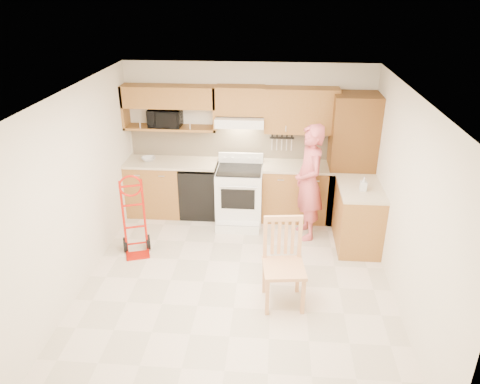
# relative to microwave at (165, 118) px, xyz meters

# --- Properties ---
(floor) EXTENTS (4.00, 4.50, 0.02)m
(floor) POSITION_rel_microwave_xyz_m (1.33, -2.08, -1.64)
(floor) COLOR beige
(floor) RESTS_ON ground
(ceiling) EXTENTS (4.00, 4.50, 0.02)m
(ceiling) POSITION_rel_microwave_xyz_m (1.33, -2.08, 0.88)
(ceiling) COLOR white
(ceiling) RESTS_ON ground
(wall_back) EXTENTS (4.00, 0.02, 2.50)m
(wall_back) POSITION_rel_microwave_xyz_m (1.33, 0.17, -0.38)
(wall_back) COLOR beige
(wall_back) RESTS_ON ground
(wall_front) EXTENTS (4.00, 0.02, 2.50)m
(wall_front) POSITION_rel_microwave_xyz_m (1.33, -4.34, -0.38)
(wall_front) COLOR beige
(wall_front) RESTS_ON ground
(wall_left) EXTENTS (0.02, 4.50, 2.50)m
(wall_left) POSITION_rel_microwave_xyz_m (-0.68, -2.08, -0.38)
(wall_left) COLOR beige
(wall_left) RESTS_ON ground
(wall_right) EXTENTS (0.02, 4.50, 2.50)m
(wall_right) POSITION_rel_microwave_xyz_m (3.34, -2.08, -0.38)
(wall_right) COLOR beige
(wall_right) RESTS_ON ground
(backsplash) EXTENTS (3.92, 0.03, 0.55)m
(backsplash) POSITION_rel_microwave_xyz_m (1.33, 0.15, -0.43)
(backsplash) COLOR beige
(backsplash) RESTS_ON wall_back
(lower_cab_left) EXTENTS (0.90, 0.60, 0.90)m
(lower_cab_left) POSITION_rel_microwave_xyz_m (-0.22, -0.14, -1.18)
(lower_cab_left) COLOR olive
(lower_cab_left) RESTS_ON ground
(dishwasher) EXTENTS (0.60, 0.60, 0.85)m
(dishwasher) POSITION_rel_microwave_xyz_m (0.53, -0.14, -1.21)
(dishwasher) COLOR black
(dishwasher) RESTS_ON ground
(lower_cab_right) EXTENTS (1.14, 0.60, 0.90)m
(lower_cab_right) POSITION_rel_microwave_xyz_m (2.16, -0.14, -1.18)
(lower_cab_right) COLOR olive
(lower_cab_right) RESTS_ON ground
(countertop_left) EXTENTS (1.50, 0.63, 0.04)m
(countertop_left) POSITION_rel_microwave_xyz_m (0.08, -0.13, -0.71)
(countertop_left) COLOR #C4B695
(countertop_left) RESTS_ON lower_cab_left
(countertop_right) EXTENTS (1.14, 0.63, 0.04)m
(countertop_right) POSITION_rel_microwave_xyz_m (2.16, -0.13, -0.71)
(countertop_right) COLOR #C4B695
(countertop_right) RESTS_ON lower_cab_right
(cab_return_right) EXTENTS (0.60, 1.00, 0.90)m
(cab_return_right) POSITION_rel_microwave_xyz_m (3.03, -0.94, -1.18)
(cab_return_right) COLOR olive
(cab_return_right) RESTS_ON ground
(countertop_return) EXTENTS (0.63, 1.00, 0.04)m
(countertop_return) POSITION_rel_microwave_xyz_m (3.03, -0.94, -0.71)
(countertop_return) COLOR #C4B695
(countertop_return) RESTS_ON cab_return_right
(pantry_tall) EXTENTS (0.70, 0.60, 2.10)m
(pantry_tall) POSITION_rel_microwave_xyz_m (2.98, -0.14, -0.58)
(pantry_tall) COLOR brown
(pantry_tall) RESTS_ON ground
(upper_cab_left) EXTENTS (1.50, 0.33, 0.34)m
(upper_cab_left) POSITION_rel_microwave_xyz_m (0.08, 0.00, 0.35)
(upper_cab_left) COLOR olive
(upper_cab_left) RESTS_ON wall_back
(upper_shelf_mw) EXTENTS (1.50, 0.33, 0.04)m
(upper_shelf_mw) POSITION_rel_microwave_xyz_m (0.08, 0.00, -0.16)
(upper_shelf_mw) COLOR olive
(upper_shelf_mw) RESTS_ON wall_back
(upper_cab_center) EXTENTS (0.76, 0.33, 0.44)m
(upper_cab_center) POSITION_rel_microwave_xyz_m (1.21, 0.00, 0.31)
(upper_cab_center) COLOR olive
(upper_cab_center) RESTS_ON wall_back
(upper_cab_right) EXTENTS (1.14, 0.33, 0.70)m
(upper_cab_right) POSITION_rel_microwave_xyz_m (2.16, 0.00, 0.17)
(upper_cab_right) COLOR olive
(upper_cab_right) RESTS_ON wall_back
(range_hood) EXTENTS (0.76, 0.46, 0.14)m
(range_hood) POSITION_rel_microwave_xyz_m (1.21, -0.06, -0.00)
(range_hood) COLOR white
(range_hood) RESTS_ON wall_back
(knife_strip) EXTENTS (0.40, 0.05, 0.29)m
(knife_strip) POSITION_rel_microwave_xyz_m (1.88, 0.12, -0.39)
(knife_strip) COLOR black
(knife_strip) RESTS_ON backsplash
(microwave) EXTENTS (0.53, 0.36, 0.29)m
(microwave) POSITION_rel_microwave_xyz_m (0.00, 0.00, 0.00)
(microwave) COLOR black
(microwave) RESTS_ON upper_shelf_mw
(range) EXTENTS (0.73, 0.96, 1.08)m
(range) POSITION_rel_microwave_xyz_m (1.22, -0.38, -1.09)
(range) COLOR white
(range) RESTS_ON ground
(person) EXTENTS (0.57, 0.74, 1.79)m
(person) POSITION_rel_microwave_xyz_m (2.30, -0.74, -0.74)
(person) COLOR #C25258
(person) RESTS_ON ground
(hand_truck) EXTENTS (0.54, 0.52, 1.11)m
(hand_truck) POSITION_rel_microwave_xyz_m (-0.18, -1.46, -1.08)
(hand_truck) COLOR #B41408
(hand_truck) RESTS_ON ground
(dining_chair) EXTENTS (0.55, 0.59, 1.10)m
(dining_chair) POSITION_rel_microwave_xyz_m (1.93, -2.43, -1.09)
(dining_chair) COLOR tan
(dining_chair) RESTS_ON ground
(soap_bottle) EXTENTS (0.09, 0.09, 0.20)m
(soap_bottle) POSITION_rel_microwave_xyz_m (3.03, -1.05, -0.59)
(soap_bottle) COLOR white
(soap_bottle) RESTS_ON countertop_return
(bowl) EXTENTS (0.30, 0.30, 0.06)m
(bowl) POSITION_rel_microwave_xyz_m (-0.29, -0.14, -0.67)
(bowl) COLOR white
(bowl) RESTS_ON countertop_left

